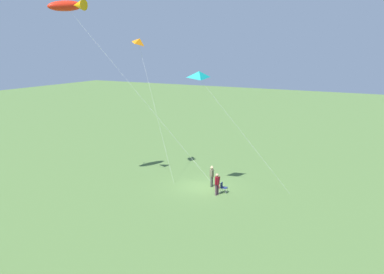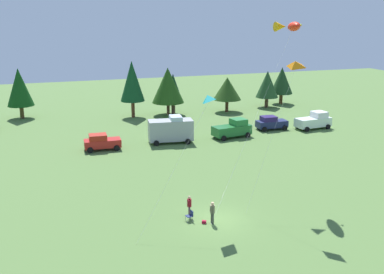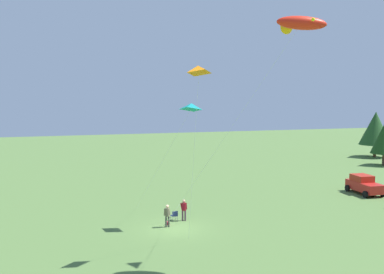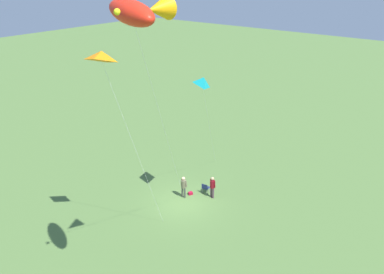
{
  "view_description": "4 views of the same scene",
  "coord_description": "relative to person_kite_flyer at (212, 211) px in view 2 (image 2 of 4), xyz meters",
  "views": [
    {
      "loc": [
        -16.21,
        31.35,
        11.6
      ],
      "look_at": [
        0.22,
        1.47,
        4.45
      ],
      "focal_mm": 42.0,
      "sensor_mm": 36.0,
      "label": 1
    },
    {
      "loc": [
        -11.91,
        -29.52,
        15.35
      ],
      "look_at": [
        -1.08,
        2.96,
        5.97
      ],
      "focal_mm": 42.0,
      "sensor_mm": 36.0,
      "label": 2
    },
    {
      "loc": [
        32.38,
        -8.27,
        10.33
      ],
      "look_at": [
        -1.57,
        1.85,
        6.84
      ],
      "focal_mm": 42.0,
      "sensor_mm": 36.0,
      "label": 3
    },
    {
      "loc": [
        17.61,
        14.56,
        15.64
      ],
      "look_at": [
        -0.36,
        0.54,
        5.29
      ],
      "focal_mm": 35.0,
      "sensor_mm": 36.0,
      "label": 4
    }
  ],
  "objects": [
    {
      "name": "backpack_on_grass",
      "position": [
        -0.59,
        0.18,
        -0.91
      ],
      "size": [
        0.39,
        0.34,
        0.22
      ],
      "primitive_type": "cube",
      "rotation": [
        0.0,
        0.0,
        5.81
      ],
      "color": "#A7102B",
      "rests_on": "ground"
    },
    {
      "name": "car_red_sedan",
      "position": [
        -5.42,
        22.05,
        -0.07
      ],
      "size": [
        4.27,
        2.34,
        1.89
      ],
      "rotation": [
        0.0,
        0.0,
        3.1
      ],
      "color": "red",
      "rests_on": "ground"
    },
    {
      "name": "truck_green_flatbed",
      "position": [
        11.4,
        22.39,
        0.08
      ],
      "size": [
        5.24,
        3.01,
        2.34
      ],
      "rotation": [
        0.0,
        0.0,
        0.15
      ],
      "color": "#22692F",
      "rests_on": "ground"
    },
    {
      "name": "truck_white_pickup",
      "position": [
        23.87,
        22.96,
        0.08
      ],
      "size": [
        5.17,
        2.81,
        2.34
      ],
      "rotation": [
        0.0,
        0.0,
        0.1
      ],
      "color": "white",
      "rests_on": "ground"
    },
    {
      "name": "van_motorhome_grey",
      "position": [
        3.12,
        22.48,
        0.62
      ],
      "size": [
        5.63,
        3.13,
        3.34
      ],
      "rotation": [
        0.0,
        0.0,
        -0.12
      ],
      "color": "#9B9EA2",
      "rests_on": "ground"
    },
    {
      "name": "person_kite_flyer",
      "position": [
        0.0,
        0.0,
        0.0
      ],
      "size": [
        0.38,
        0.55,
        1.74
      ],
      "rotation": [
        0.0,
        0.0,
        3.28
      ],
      "color": "#43473E",
      "rests_on": "ground"
    },
    {
      "name": "kite_delta_teal",
      "position": [
        0.21,
        1.87,
        8.26
      ],
      "size": [
        7.22,
        4.14,
        9.67
      ],
      "color": "teal",
      "rests_on": "ground"
    },
    {
      "name": "car_navy_hatch",
      "position": [
        17.96,
        24.36,
        -0.07
      ],
      "size": [
        4.25,
        2.31,
        1.89
      ],
      "rotation": [
        0.0,
        0.0,
        3.11
      ],
      "color": "#1C234D",
      "rests_on": "ground"
    },
    {
      "name": "person_spectator",
      "position": [
        -1.29,
        1.69,
        0.0
      ],
      "size": [
        0.41,
        0.55,
        1.74
      ],
      "rotation": [
        0.0,
        0.0,
        2.91
      ],
      "color": "#4D3441",
      "rests_on": "ground"
    },
    {
      "name": "kite_delta_orange",
      "position": [
        6.6,
        0.41,
        10.71
      ],
      "size": [
        4.13,
        1.59,
        12.11
      ],
      "color": "orange",
      "rests_on": "ground"
    },
    {
      "name": "treeline_distant",
      "position": [
        -0.01,
        39.07,
        3.48
      ],
      "size": [
        60.39,
        9.89,
        8.64
      ],
      "color": "#503B1F",
      "rests_on": "ground"
    },
    {
      "name": "folding_chair",
      "position": [
        -1.45,
        0.94,
        -0.53
      ],
      "size": [
        0.53,
        0.53,
        0.82
      ],
      "rotation": [
        0.0,
        0.0,
        3.26
      ],
      "color": "navy",
      "rests_on": "ground"
    },
    {
      "name": "kite_large_fish",
      "position": [
        9.2,
        5.74,
        13.31
      ],
      "size": [
        10.65,
        7.49,
        14.83
      ],
      "color": "red",
      "rests_on": "ground"
    },
    {
      "name": "ground_plane",
      "position": [
        0.59,
        0.43,
        -1.02
      ],
      "size": [
        160.0,
        160.0,
        0.0
      ],
      "primitive_type": "plane",
      "color": "#4F7037"
    }
  ]
}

